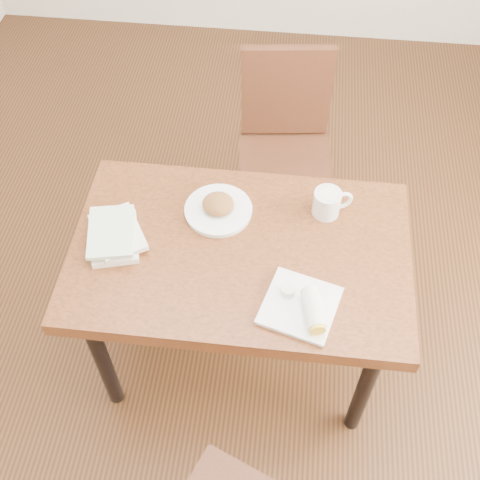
# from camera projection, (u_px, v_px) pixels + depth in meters

# --- Properties ---
(ground) EXTENTS (4.00, 5.00, 0.01)m
(ground) POSITION_uv_depth(u_px,v_px,m) (240.00, 351.00, 2.69)
(ground) COLOR #472814
(ground) RESTS_ON ground
(room_walls) EXTENTS (4.02, 5.02, 2.80)m
(room_walls) POSITION_uv_depth(u_px,v_px,m) (240.00, 21.00, 1.40)
(room_walls) COLOR silver
(room_walls) RESTS_ON ground
(table) EXTENTS (1.19, 0.75, 0.75)m
(table) POSITION_uv_depth(u_px,v_px,m) (240.00, 264.00, 2.17)
(table) COLOR brown
(table) RESTS_ON ground
(chair_far) EXTENTS (0.47, 0.47, 0.95)m
(chair_far) POSITION_uv_depth(u_px,v_px,m) (285.00, 139.00, 2.74)
(chair_far) COLOR #462014
(chair_far) RESTS_ON ground
(plate_scone) EXTENTS (0.25, 0.25, 0.08)m
(plate_scone) POSITION_uv_depth(u_px,v_px,m) (218.00, 208.00, 2.18)
(plate_scone) COLOR white
(plate_scone) RESTS_ON table
(coffee_mug) EXTENTS (0.15, 0.10, 0.10)m
(coffee_mug) POSITION_uv_depth(u_px,v_px,m) (328.00, 202.00, 2.16)
(coffee_mug) COLOR white
(coffee_mug) RESTS_ON table
(plate_burrito) EXTENTS (0.28, 0.28, 0.08)m
(plate_burrito) POSITION_uv_depth(u_px,v_px,m) (304.00, 307.00, 1.92)
(plate_burrito) COLOR white
(plate_burrito) RESTS_ON table
(book_stack) EXTENTS (0.25, 0.28, 0.06)m
(book_stack) POSITION_uv_depth(u_px,v_px,m) (115.00, 235.00, 2.10)
(book_stack) COLOR white
(book_stack) RESTS_ON table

